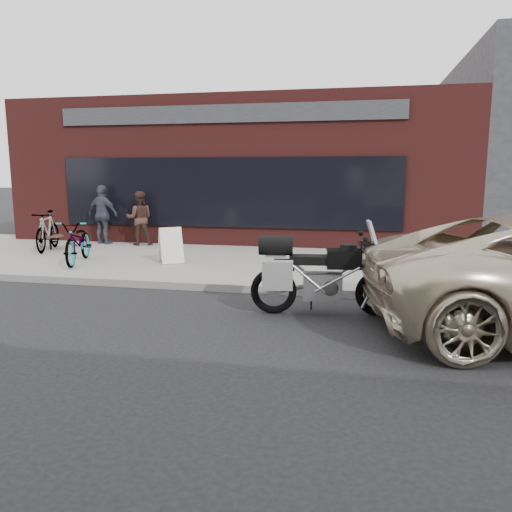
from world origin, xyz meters
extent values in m
plane|color=black|center=(0.00, 0.00, 0.00)|extent=(120.00, 120.00, 0.00)
cube|color=gray|center=(0.00, 7.00, 0.07)|extent=(44.00, 6.00, 0.15)
cube|color=#501B19|center=(-2.00, 14.00, 2.25)|extent=(14.00, 10.00, 4.50)
cube|color=black|center=(-2.00, 8.97, 1.70)|extent=(10.00, 0.08, 2.00)
cube|color=#29292E|center=(-2.00, 8.97, 3.90)|extent=(10.00, 0.08, 0.50)
torus|color=black|center=(0.50, 2.79, 0.37)|extent=(0.76, 0.21, 0.75)
torus|color=black|center=(2.17, 2.98, 0.37)|extent=(0.76, 0.21, 0.75)
cube|color=#B7B7BC|center=(1.28, 2.87, 0.47)|extent=(0.65, 0.40, 0.43)
cube|color=black|center=(1.62, 2.91, 0.92)|extent=(0.60, 0.42, 0.29)
cube|color=black|center=(1.06, 2.85, 0.90)|extent=(0.65, 0.38, 0.13)
cube|color=black|center=(0.67, 2.81, 0.81)|extent=(0.36, 0.28, 0.16)
cube|color=black|center=(1.95, 2.95, 1.07)|extent=(0.23, 0.29, 0.25)
cube|color=silver|center=(2.03, 2.96, 1.35)|extent=(0.20, 0.35, 0.38)
cylinder|color=black|center=(1.87, 2.94, 1.15)|extent=(0.12, 0.79, 0.03)
cube|color=#B7B7BC|center=(0.53, 2.79, 0.97)|extent=(0.35, 0.37, 0.03)
cube|color=gray|center=(0.61, 2.51, 0.70)|extent=(0.49, 0.25, 0.45)
cylinder|color=black|center=(0.53, 2.79, 1.12)|extent=(0.57, 0.37, 0.31)
cylinder|color=#B7B7BC|center=(0.81, 3.00, 0.39)|extent=(0.63, 0.16, 0.22)
imported|color=gray|center=(-4.66, 5.56, 0.66)|extent=(1.18, 2.04, 1.01)
imported|color=gray|center=(-6.50, 7.08, 0.70)|extent=(0.99, 1.89, 1.09)
cube|color=white|center=(-2.47, 5.94, 0.57)|extent=(0.58, 0.52, 0.84)
cube|color=white|center=(-2.60, 6.12, 0.57)|extent=(0.58, 0.52, 0.84)
cylinder|color=black|center=(-6.55, 7.24, 0.33)|extent=(0.06, 0.06, 0.36)
cylinder|color=#462A20|center=(-6.55, 7.24, 0.53)|extent=(0.70, 0.70, 0.04)
imported|color=#412922|center=(-4.50, 8.60, 0.94)|extent=(0.93, 0.83, 1.58)
imported|color=#3D3F4E|center=(-5.66, 8.60, 1.03)|extent=(1.09, 0.62, 1.75)
camera|label=1|loc=(1.83, -5.01, 2.29)|focal=35.00mm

